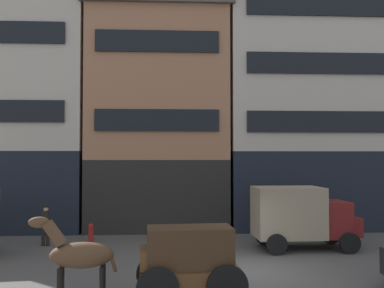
# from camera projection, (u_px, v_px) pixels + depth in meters

# --- Properties ---
(ground_plane) EXTENTS (120.00, 120.00, 0.00)m
(ground_plane) POSITION_uv_depth(u_px,v_px,m) (242.00, 272.00, 14.22)
(ground_plane) COLOR #4C4947
(building_far_left) EXTENTS (9.84, 7.46, 16.54)m
(building_far_left) POSITION_uv_depth(u_px,v_px,m) (11.00, 81.00, 24.33)
(building_far_left) COLOR black
(building_far_left) RESTS_ON ground_plane
(building_center_left) EXTENTS (7.95, 7.46, 12.27)m
(building_center_left) POSITION_uv_depth(u_px,v_px,m) (159.00, 118.00, 24.70)
(building_center_left) COLOR black
(building_center_left) RESTS_ON ground_plane
(building_center_right) EXTENTS (9.21, 7.46, 13.78)m
(building_center_right) POSITION_uv_depth(u_px,v_px,m) (297.00, 106.00, 25.14)
(building_center_right) COLOR black
(building_center_right) RESTS_ON ground_plane
(cargo_wagon) EXTENTS (3.00, 1.70, 1.98)m
(cargo_wagon) POSITION_uv_depth(u_px,v_px,m) (188.00, 258.00, 11.42)
(cargo_wagon) COLOR brown
(cargo_wagon) RESTS_ON ground_plane
(draft_horse) EXTENTS (2.35, 0.72, 2.30)m
(draft_horse) POSITION_uv_depth(u_px,v_px,m) (78.00, 254.00, 11.27)
(draft_horse) COLOR #513823
(draft_horse) RESTS_ON ground_plane
(delivery_truck_near) EXTENTS (4.39, 2.21, 2.62)m
(delivery_truck_near) POSITION_uv_depth(u_px,v_px,m) (301.00, 215.00, 17.75)
(delivery_truck_near) COLOR maroon
(delivery_truck_near) RESTS_ON ground_plane
(pedestrian_officer) EXTENTS (0.51, 0.51, 1.79)m
(pedestrian_officer) POSITION_uv_depth(u_px,v_px,m) (46.00, 223.00, 18.42)
(pedestrian_officer) COLOR black
(pedestrian_officer) RESTS_ON ground_plane
(fire_hydrant_curbside) EXTENTS (0.24, 0.24, 0.83)m
(fire_hydrant_curbside) POSITION_uv_depth(u_px,v_px,m) (91.00, 232.00, 19.33)
(fire_hydrant_curbside) COLOR maroon
(fire_hydrant_curbside) RESTS_ON ground_plane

